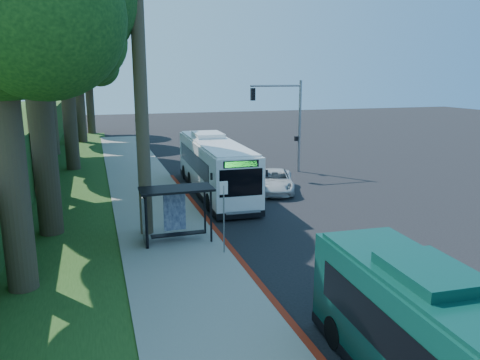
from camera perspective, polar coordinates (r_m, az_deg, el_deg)
name	(u,v)px	position (r m, az deg, el deg)	size (l,w,h in m)	color
ground	(294,211)	(26.10, 6.58, -3.83)	(140.00, 140.00, 0.00)	black
sidewalk	(162,223)	(24.15, -9.52, -5.15)	(4.50, 70.00, 0.12)	gray
red_curb	(227,244)	(20.88, -1.62, -7.85)	(0.25, 30.00, 0.13)	maroon
grass_verge	(49,207)	(28.90, -22.22, -3.02)	(8.00, 70.00, 0.06)	#234719
bus_shelter	(171,204)	(20.95, -8.46, -2.91)	(3.20, 1.51, 2.55)	black
stop_sign_pole	(224,207)	(19.23, -1.99, -3.34)	(0.35, 0.06, 3.17)	gray
traffic_signal_pole	(288,115)	(35.83, 5.81, 7.89)	(4.10, 0.30, 7.00)	gray
tree_2	(64,33)	(38.95, -20.62, 16.47)	(8.82, 8.40, 15.12)	#382B1E
tree_3	(44,22)	(47.16, -22.80, 17.35)	(10.08, 9.60, 17.28)	#382B1E
tree_4	(77,52)	(54.86, -19.21, 14.47)	(8.40, 8.00, 14.14)	#382B1E
tree_5	(88,62)	(62.82, -18.06, 13.54)	(7.35, 7.00, 12.86)	#382B1E
white_bus	(214,165)	(29.71, -3.13, 1.80)	(2.98, 12.31, 3.65)	white
pickup	(275,181)	(30.29, 4.28, -0.12)	(2.29, 4.96, 1.38)	silver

